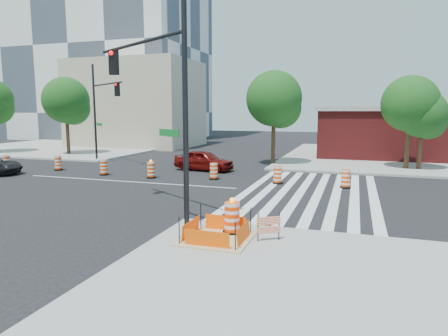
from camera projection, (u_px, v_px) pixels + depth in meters
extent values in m
plane|color=black|center=(126.00, 181.00, 24.14)|extent=(120.00, 120.00, 0.00)
cube|color=gray|center=(412.00, 158.00, 35.46)|extent=(22.00, 22.00, 0.15)
cube|color=gray|center=(75.00, 146.00, 46.63)|extent=(22.00, 22.00, 0.15)
cube|color=silver|center=(250.00, 189.00, 21.72)|extent=(0.45, 13.50, 0.01)
cube|color=silver|center=(267.00, 190.00, 21.44)|extent=(0.45, 13.50, 0.01)
cube|color=silver|center=(283.00, 191.00, 21.16)|extent=(0.45, 13.50, 0.01)
cube|color=silver|center=(300.00, 192.00, 20.88)|extent=(0.45, 13.50, 0.01)
cube|color=silver|center=(318.00, 194.00, 20.60)|extent=(0.45, 13.50, 0.01)
cube|color=silver|center=(336.00, 195.00, 20.32)|extent=(0.45, 13.50, 0.01)
cube|color=silver|center=(355.00, 196.00, 20.04)|extent=(0.45, 13.50, 0.01)
cube|color=silver|center=(374.00, 197.00, 19.76)|extent=(0.45, 13.50, 0.01)
cube|color=silver|center=(126.00, 181.00, 24.14)|extent=(14.00, 0.12, 0.01)
cube|color=tan|center=(217.00, 238.00, 12.87)|extent=(2.20, 2.20, 0.05)
cube|color=#FF5305|center=(207.00, 239.00, 11.98)|extent=(1.44, 0.02, 0.55)
cube|color=#FF5305|center=(225.00, 223.00, 13.68)|extent=(1.44, 0.02, 0.55)
cube|color=#FF5305|center=(191.00, 228.00, 13.11)|extent=(0.02, 1.44, 0.55)
cube|color=#FF5305|center=(244.00, 234.00, 12.55)|extent=(0.02, 1.44, 0.55)
cylinder|color=black|center=(179.00, 231.00, 12.24)|extent=(0.04, 0.04, 0.90)
cylinder|color=black|center=(235.00, 237.00, 11.68)|extent=(0.04, 0.04, 0.90)
cylinder|color=black|center=(201.00, 216.00, 13.93)|extent=(0.04, 0.04, 0.90)
cylinder|color=black|center=(251.00, 221.00, 13.37)|extent=(0.04, 0.04, 0.90)
cube|color=maroon|center=(414.00, 135.00, 35.17)|extent=(16.00, 8.00, 4.20)
cube|color=gray|center=(416.00, 109.00, 34.84)|extent=(16.50, 8.50, 0.40)
cube|color=tan|center=(137.00, 104.00, 47.82)|extent=(14.00, 10.00, 10.00)
imported|color=#540907|center=(204.00, 160.00, 28.41)|extent=(4.50, 2.31, 1.47)
cylinder|color=black|center=(185.00, 103.00, 13.87)|extent=(0.20, 0.20, 8.76)
cylinder|color=black|center=(138.00, 43.00, 16.02)|extent=(5.66, 3.57, 0.13)
cube|color=black|center=(114.00, 62.00, 17.84)|extent=(0.35, 0.31, 1.10)
sphere|color=#FF0C0C|center=(111.00, 53.00, 17.62)|extent=(0.20, 0.20, 0.20)
cube|color=#0C591E|center=(169.00, 133.00, 14.86)|extent=(1.14, 0.73, 0.27)
cylinder|color=black|center=(95.00, 112.00, 33.60)|extent=(0.18, 0.18, 7.91)
cylinder|color=black|center=(107.00, 84.00, 30.94)|extent=(4.94, 3.48, 0.12)
cube|color=black|center=(117.00, 89.00, 29.37)|extent=(0.32, 0.28, 0.99)
sphere|color=#FF0C0C|center=(116.00, 85.00, 29.15)|extent=(0.18, 0.18, 0.18)
cube|color=#0C591E|center=(99.00, 124.00, 32.96)|extent=(1.00, 0.71, 0.25)
cylinder|color=black|center=(232.00, 232.00, 13.40)|extent=(0.64, 0.64, 0.11)
cylinder|color=#FD4205|center=(232.00, 217.00, 13.33)|extent=(0.51, 0.51, 1.01)
sphere|color=#FF990C|center=(232.00, 200.00, 13.25)|extent=(0.17, 0.17, 0.17)
cube|color=#FD4205|center=(269.00, 221.00, 12.65)|extent=(0.69, 0.44, 0.26)
cube|color=#FD4205|center=(269.00, 230.00, 12.69)|extent=(0.69, 0.44, 0.20)
cylinder|color=black|center=(258.00, 227.00, 12.59)|extent=(0.04, 0.04, 0.93)
cylinder|color=black|center=(279.00, 226.00, 12.75)|extent=(0.04, 0.04, 0.93)
cylinder|color=#382314|center=(68.00, 131.00, 37.89)|extent=(0.33, 0.33, 4.62)
sphere|color=#154112|center=(66.00, 100.00, 37.48)|extent=(4.33, 4.33, 4.33)
sphere|color=#154112|center=(73.00, 108.00, 37.71)|extent=(3.17, 3.17, 3.17)
sphere|color=#154112|center=(61.00, 105.00, 37.47)|extent=(2.88, 2.88, 2.88)
cylinder|color=#382314|center=(273.00, 136.00, 31.06)|extent=(0.32, 0.32, 4.59)
sphere|color=#154112|center=(274.00, 99.00, 30.65)|extent=(4.30, 4.30, 4.30)
sphere|color=#154112|center=(281.00, 108.00, 30.88)|extent=(3.15, 3.15, 3.15)
sphere|color=#154112|center=(268.00, 104.00, 30.64)|extent=(2.87, 2.87, 2.87)
cylinder|color=#382314|center=(408.00, 141.00, 28.34)|extent=(0.33, 0.33, 4.20)
sphere|color=#154112|center=(410.00, 104.00, 27.96)|extent=(3.94, 3.94, 3.94)
sphere|color=#154112|center=(417.00, 113.00, 28.19)|extent=(2.89, 2.89, 2.89)
sphere|color=#154112|center=(404.00, 109.00, 27.95)|extent=(2.63, 2.63, 2.63)
cylinder|color=#382314|center=(420.00, 146.00, 28.14)|extent=(0.30, 0.30, 3.57)
sphere|color=#154112|center=(422.00, 114.00, 27.82)|extent=(3.35, 3.35, 3.35)
sphere|color=#154112|center=(428.00, 122.00, 28.02)|extent=(2.46, 2.46, 2.46)
sphere|color=#154112|center=(417.00, 119.00, 27.81)|extent=(2.23, 2.23, 2.23)
cylinder|color=black|center=(7.00, 169.00, 29.05)|extent=(0.60, 0.60, 0.10)
cylinder|color=#FD4205|center=(7.00, 162.00, 28.98)|extent=(0.48, 0.48, 0.95)
cylinder|color=black|center=(59.00, 170.00, 28.59)|extent=(0.60, 0.60, 0.10)
cylinder|color=#FD4205|center=(58.00, 163.00, 28.51)|extent=(0.48, 0.48, 0.95)
cylinder|color=black|center=(104.00, 174.00, 26.50)|extent=(0.60, 0.60, 0.10)
cylinder|color=#FD4205|center=(104.00, 167.00, 26.43)|extent=(0.48, 0.48, 0.95)
cylinder|color=black|center=(151.00, 177.00, 25.32)|extent=(0.60, 0.60, 0.10)
cylinder|color=#FD4205|center=(151.00, 170.00, 25.25)|extent=(0.48, 0.48, 0.95)
sphere|color=#FF990C|center=(151.00, 161.00, 25.17)|extent=(0.16, 0.16, 0.16)
cylinder|color=black|center=(214.00, 179.00, 24.85)|extent=(0.60, 0.60, 0.10)
cylinder|color=#FD4205|center=(214.00, 171.00, 24.78)|extent=(0.48, 0.48, 0.95)
cylinder|color=black|center=(277.00, 183.00, 23.40)|extent=(0.60, 0.60, 0.10)
cylinder|color=#FD4205|center=(278.00, 174.00, 23.33)|extent=(0.48, 0.48, 0.95)
cylinder|color=black|center=(345.00, 187.00, 22.07)|extent=(0.60, 0.60, 0.10)
cylinder|color=#FD4205|center=(346.00, 178.00, 22.00)|extent=(0.48, 0.48, 0.95)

